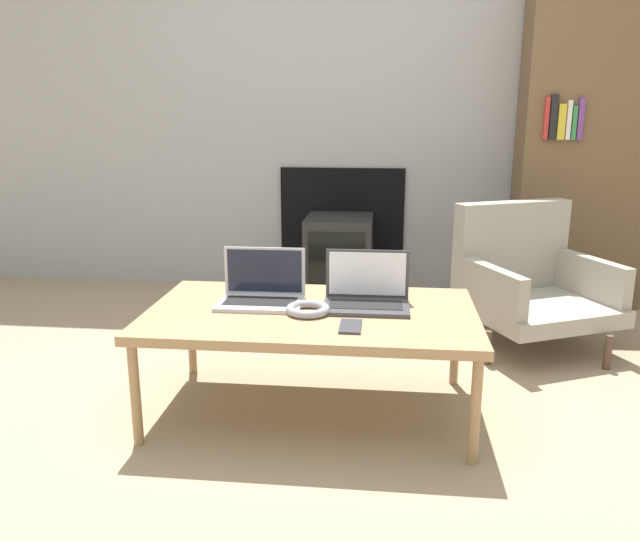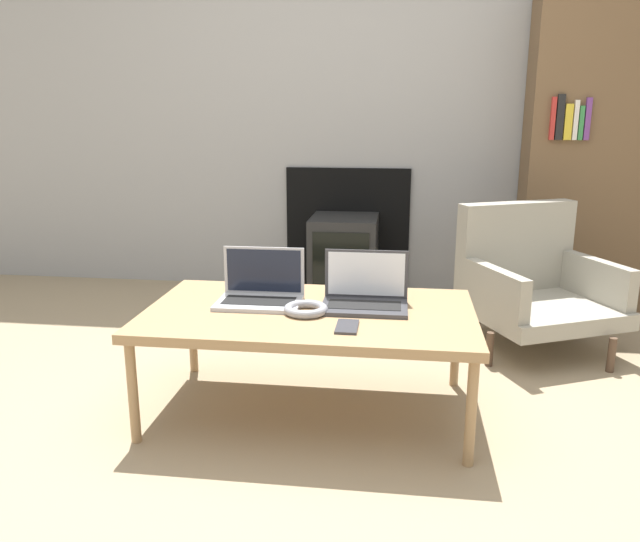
{
  "view_description": "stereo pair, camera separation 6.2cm",
  "coord_description": "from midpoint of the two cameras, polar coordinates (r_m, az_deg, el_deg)",
  "views": [
    {
      "loc": [
        0.27,
        -1.96,
        1.15
      ],
      "look_at": [
        0.0,
        0.58,
        0.49
      ],
      "focal_mm": 35.0,
      "sensor_mm": 36.0,
      "label": 1
    },
    {
      "loc": [
        0.33,
        -1.95,
        1.15
      ],
      "look_at": [
        0.0,
        0.58,
        0.49
      ],
      "focal_mm": 35.0,
      "sensor_mm": 36.0,
      "label": 2
    }
  ],
  "objects": [
    {
      "name": "armchair",
      "position": [
        3.3,
        19.22,
        -0.73
      ],
      "size": [
        0.83,
        0.81,
        0.7
      ],
      "rotation": [
        0.0,
        0.0,
        0.44
      ],
      "color": "gray",
      "rests_on": "ground_plane"
    },
    {
      "name": "headphones",
      "position": [
        2.32,
        -0.54,
        -3.51
      ],
      "size": [
        0.17,
        0.17,
        0.03
      ],
      "color": "gray",
      "rests_on": "table"
    },
    {
      "name": "laptop_right",
      "position": [
        2.41,
        4.88,
        -2.2
      ],
      "size": [
        0.33,
        0.22,
        0.21
      ],
      "rotation": [
        0.0,
        0.0,
        0.01
      ],
      "color": "#38383D",
      "rests_on": "table"
    },
    {
      "name": "tv",
      "position": [
        3.91,
        2.66,
        1.22
      ],
      "size": [
        0.41,
        0.45,
        0.52
      ],
      "color": "black",
      "rests_on": "ground_plane"
    },
    {
      "name": "wall_back",
      "position": [
        4.08,
        3.4,
        16.28
      ],
      "size": [
        7.0,
        0.08,
        2.6
      ],
      "color": "#999999",
      "rests_on": "ground_plane"
    },
    {
      "name": "ground_plane",
      "position": [
        2.29,
        -1.17,
        -15.77
      ],
      "size": [
        14.0,
        14.0,
        0.0
      ],
      "primitive_type": "plane",
      "color": "#998466"
    },
    {
      "name": "laptop_left",
      "position": [
        2.46,
        -4.72,
        -1.84
      ],
      "size": [
        0.33,
        0.22,
        0.21
      ],
      "rotation": [
        0.0,
        0.0,
        0.01
      ],
      "color": "#B2B2B7",
      "rests_on": "table"
    },
    {
      "name": "phone",
      "position": [
        2.18,
        3.31,
        -5.11
      ],
      "size": [
        0.08,
        0.14,
        0.01
      ],
      "color": "#333338",
      "rests_on": "table"
    },
    {
      "name": "bookshelf",
      "position": [
        4.03,
        23.86,
        9.71
      ],
      "size": [
        0.73,
        0.32,
        1.81
      ],
      "color": "brown",
      "rests_on": "ground_plane"
    },
    {
      "name": "table",
      "position": [
        2.38,
        -0.2,
        -4.28
      ],
      "size": [
        1.24,
        0.72,
        0.42
      ],
      "color": "#9E7A51",
      "rests_on": "ground_plane"
    }
  ]
}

